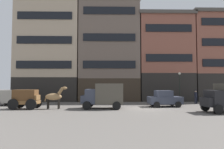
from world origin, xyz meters
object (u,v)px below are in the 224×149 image
at_px(delivery_truck_near, 104,95).
at_px(sedan_light, 11,98).
at_px(draft_horse, 55,97).
at_px(streetlamp_curbside, 180,83).
at_px(sedan_dark, 164,99).
at_px(cargo_wagon, 26,98).
at_px(pedestrian_officer, 196,96).

bearing_deg(delivery_truck_near, sedan_light, 164.90).
distance_m(draft_horse, sedan_light, 6.90).
height_order(sedan_light, streetlamp_curbside, streetlamp_curbside).
distance_m(draft_horse, sedan_dark, 12.03).
bearing_deg(cargo_wagon, pedestrian_officer, 12.67).
bearing_deg(sedan_dark, delivery_truck_near, -168.19).
xyz_separation_m(draft_horse, sedan_light, (-6.11, 3.19, -0.36)).
height_order(sedan_dark, sedan_light, same).
height_order(delivery_truck_near, sedan_light, delivery_truck_near).
bearing_deg(pedestrian_officer, sedan_dark, -149.81).
height_order(delivery_truck_near, sedan_dark, delivery_truck_near).
bearing_deg(sedan_dark, streetlamp_curbside, 48.94).
height_order(draft_horse, streetlamp_curbside, streetlamp_curbside).
distance_m(delivery_truck_near, streetlamp_curbside, 11.25).
bearing_deg(streetlamp_curbside, sedan_light, -174.52).
distance_m(delivery_truck_near, pedestrian_officer, 12.52).
xyz_separation_m(pedestrian_officer, streetlamp_curbside, (-1.78, 0.76, 1.69)).
distance_m(delivery_truck_near, sedan_light, 11.66).
bearing_deg(delivery_truck_near, cargo_wagon, -178.90).
bearing_deg(draft_horse, sedan_dark, 7.52).
relative_size(cargo_wagon, sedan_dark, 0.77).
bearing_deg(cargo_wagon, streetlamp_curbside, 16.14).
xyz_separation_m(sedan_light, streetlamp_curbside, (21.21, 2.04, 1.76)).
xyz_separation_m(draft_horse, delivery_truck_near, (5.14, 0.16, 0.15)).
xyz_separation_m(sedan_light, pedestrian_officer, (22.99, 1.27, 0.07)).
xyz_separation_m(delivery_truck_near, pedestrian_officer, (11.75, 4.31, -0.44)).
distance_m(cargo_wagon, sedan_dark, 14.96).
height_order(draft_horse, sedan_dark, draft_horse).
bearing_deg(pedestrian_officer, cargo_wagon, -167.33).
bearing_deg(pedestrian_officer, sedan_light, -176.84).
bearing_deg(sedan_dark, sedan_light, 174.88).
distance_m(cargo_wagon, streetlamp_curbside, 18.86).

